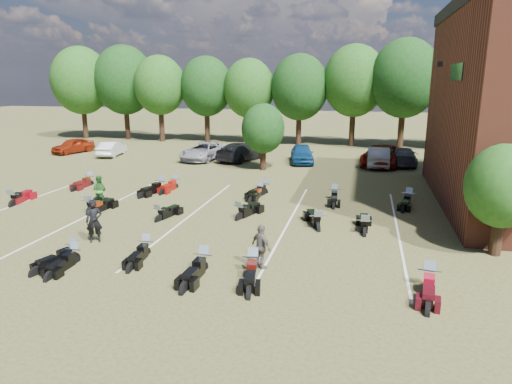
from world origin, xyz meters
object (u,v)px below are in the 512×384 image
(motorcycle_3, at_px, (203,271))
(person_black, at_px, (94,221))
(car_4, at_px, (302,154))
(person_green, at_px, (99,190))
(motorcycle_7, at_px, (13,206))
(person_grey, at_px, (261,247))
(motorcycle_14, at_px, (90,185))
(car_0, at_px, (73,146))

(motorcycle_3, bearing_deg, person_black, 163.36)
(car_4, xyz_separation_m, person_green, (-8.91, -15.25, 0.08))
(person_black, relative_size, motorcycle_7, 0.76)
(person_grey, bearing_deg, motorcycle_14, 0.59)
(motorcycle_7, height_order, motorcycle_14, motorcycle_7)
(person_black, distance_m, motorcycle_7, 8.51)
(car_4, xyz_separation_m, person_grey, (1.47, -21.52, 0.09))
(person_green, distance_m, person_grey, 12.13)
(car_0, relative_size, person_green, 2.40)
(car_4, relative_size, person_grey, 2.63)
(person_black, bearing_deg, motorcycle_14, 97.17)
(person_grey, xyz_separation_m, motorcycle_3, (-1.97, -0.71, -0.83))
(person_grey, relative_size, motorcycle_7, 0.69)
(car_0, height_order, person_black, person_black)
(car_0, height_order, motorcycle_7, car_0)
(car_4, xyz_separation_m, motorcycle_3, (-0.50, -22.24, -0.75))
(person_black, relative_size, person_green, 1.10)
(person_green, bearing_deg, car_0, -51.06)
(person_black, distance_m, motorcycle_3, 5.80)
(car_0, height_order, motorcycle_3, car_0)
(car_0, height_order, person_green, person_green)
(motorcycle_3, bearing_deg, motorcycle_7, 157.72)
(car_0, relative_size, motorcycle_14, 1.80)
(car_0, distance_m, person_green, 19.61)
(motorcycle_7, distance_m, motorcycle_14, 5.47)
(person_black, bearing_deg, motorcycle_3, -45.12)
(person_grey, distance_m, motorcycle_14, 17.15)
(person_green, bearing_deg, person_black, 120.16)
(motorcycle_3, relative_size, motorcycle_14, 1.05)
(person_grey, bearing_deg, motorcycle_3, 57.71)
(car_4, bearing_deg, person_black, -116.90)
(car_0, height_order, car_4, car_4)
(person_black, xyz_separation_m, motorcycle_14, (-6.25, 9.26, -0.91))
(car_0, distance_m, person_grey, 31.26)
(car_0, distance_m, person_black, 25.53)
(person_green, relative_size, person_grey, 1.00)
(person_grey, distance_m, motorcycle_3, 2.25)
(motorcycle_3, bearing_deg, car_4, 90.37)
(car_4, relative_size, motorcycle_14, 1.98)
(person_green, height_order, person_grey, person_grey)
(motorcycle_14, bearing_deg, person_grey, -35.09)
(person_green, bearing_deg, car_4, -119.96)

